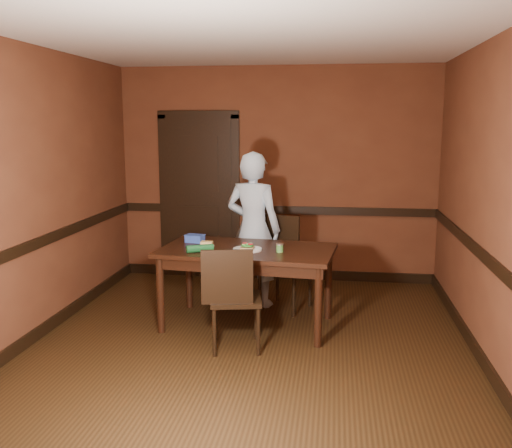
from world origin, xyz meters
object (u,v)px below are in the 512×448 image
(sandwich_plate, at_px, (247,248))
(sauce_jar, at_px, (280,248))
(person, at_px, (253,229))
(cheese_saucer, at_px, (207,244))
(dining_table, at_px, (247,287))
(chair_near, at_px, (236,297))
(food_tub, at_px, (195,238))
(chair_far, at_px, (285,264))

(sandwich_plate, height_order, sauce_jar, sauce_jar)
(person, xyz_separation_m, cheese_saucer, (-0.38, -0.63, -0.04))
(dining_table, xyz_separation_m, chair_near, (-0.01, -0.59, 0.08))
(chair_near, relative_size, sandwich_plate, 3.36)
(dining_table, height_order, sandwich_plate, sandwich_plate)
(person, relative_size, sandwich_plate, 6.04)
(food_tub, bearing_deg, person, 51.66)
(sauce_jar, height_order, food_tub, sauce_jar)
(cheese_saucer, distance_m, food_tub, 0.24)
(food_tub, bearing_deg, sauce_jar, -8.78)
(person, distance_m, food_tub, 0.71)
(sandwich_plate, bearing_deg, food_tub, 152.82)
(chair_near, relative_size, person, 0.56)
(chair_far, distance_m, person, 0.52)
(chair_far, relative_size, sauce_jar, 12.13)
(sandwich_plate, relative_size, food_tub, 1.35)
(dining_table, relative_size, person, 0.99)
(dining_table, bearing_deg, sandwich_plate, -74.84)
(dining_table, relative_size, food_tub, 8.06)
(sandwich_plate, bearing_deg, cheese_saucer, 162.72)
(dining_table, distance_m, sauce_jar, 0.56)
(dining_table, relative_size, sandwich_plate, 5.96)
(dining_table, bearing_deg, person, 98.93)
(chair_far, distance_m, cheese_saucer, 0.96)
(chair_near, height_order, food_tub, chair_near)
(person, distance_m, cheese_saucer, 0.73)
(food_tub, bearing_deg, chair_far, 32.99)
(chair_near, bearing_deg, person, -100.02)
(chair_far, xyz_separation_m, cheese_saucer, (-0.74, -0.53, 0.31))
(person, height_order, food_tub, person)
(sauce_jar, bearing_deg, chair_far, 90.31)
(chair_far, xyz_separation_m, food_tub, (-0.91, -0.36, 0.33))
(person, height_order, sauce_jar, person)
(sauce_jar, height_order, cheese_saucer, sauce_jar)
(sauce_jar, xyz_separation_m, cheese_saucer, (-0.75, 0.16, -0.02))
(chair_near, bearing_deg, sauce_jar, -137.52)
(sauce_jar, distance_m, cheese_saucer, 0.77)
(dining_table, bearing_deg, sauce_jar, -14.35)
(chair_far, height_order, cheese_saucer, chair_far)
(chair_near, relative_size, food_tub, 4.54)
(dining_table, distance_m, person, 0.81)
(sauce_jar, bearing_deg, food_tub, 159.75)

